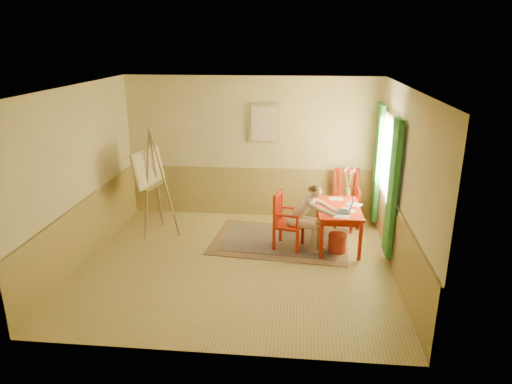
# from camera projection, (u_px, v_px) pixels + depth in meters

# --- Properties ---
(room) EXTENTS (5.04, 4.54, 2.84)m
(room) POSITION_uv_depth(u_px,v_px,m) (236.00, 181.00, 7.04)
(room) COLOR tan
(room) RESTS_ON ground
(wainscot) EXTENTS (5.00, 4.50, 1.00)m
(wainscot) POSITION_uv_depth(u_px,v_px,m) (243.00, 217.00, 8.07)
(wainscot) COLOR #9A854A
(wainscot) RESTS_ON room
(window) EXTENTS (0.12, 2.01, 2.20)m
(window) POSITION_uv_depth(u_px,v_px,m) (386.00, 169.00, 7.87)
(window) COLOR white
(window) RESTS_ON room
(wall_portrait) EXTENTS (0.60, 0.05, 0.76)m
(wall_portrait) POSITION_uv_depth(u_px,v_px,m) (264.00, 124.00, 8.94)
(wall_portrait) COLOR tan
(wall_portrait) RESTS_ON room
(rug) EXTENTS (2.54, 1.81, 0.02)m
(rug) POSITION_uv_depth(u_px,v_px,m) (280.00, 241.00, 8.30)
(rug) COLOR #8C7251
(rug) RESTS_ON room
(table) EXTENTS (0.75, 1.22, 0.72)m
(table) POSITION_uv_depth(u_px,v_px,m) (338.00, 212.00, 7.95)
(table) COLOR red
(table) RESTS_ON room
(chair_left) EXTENTS (0.55, 0.53, 0.99)m
(chair_left) POSITION_uv_depth(u_px,v_px,m) (286.00, 221.00, 7.91)
(chair_left) COLOR red
(chair_left) RESTS_ON room
(chair_back) EXTENTS (0.48, 0.50, 1.08)m
(chair_back) POSITION_uv_depth(u_px,v_px,m) (346.00, 198.00, 8.93)
(chair_back) COLOR red
(chair_back) RESTS_ON room
(figure) EXTENTS (0.91, 0.49, 1.19)m
(figure) POSITION_uv_depth(u_px,v_px,m) (306.00, 214.00, 7.77)
(figure) COLOR beige
(figure) RESTS_ON room
(laptop) EXTENTS (0.43, 0.27, 0.25)m
(laptop) POSITION_uv_depth(u_px,v_px,m) (342.00, 209.00, 7.66)
(laptop) COLOR #1E2338
(laptop) RESTS_ON table
(papers) EXTENTS (0.58, 1.06, 0.00)m
(papers) POSITION_uv_depth(u_px,v_px,m) (345.00, 207.00, 7.90)
(papers) COLOR white
(papers) RESTS_ON table
(vase) EXTENTS (0.24, 0.27, 0.55)m
(vase) POSITION_uv_depth(u_px,v_px,m) (348.00, 182.00, 8.42)
(vase) COLOR #3F724C
(vase) RESTS_ON table
(wastebasket) EXTENTS (0.35, 0.35, 0.33)m
(wastebasket) POSITION_uv_depth(u_px,v_px,m) (337.00, 243.00, 7.84)
(wastebasket) COLOR #B93F28
(wastebasket) RESTS_ON room
(easel) EXTENTS (0.74, 0.89, 1.99)m
(easel) POSITION_uv_depth(u_px,v_px,m) (150.00, 172.00, 8.33)
(easel) COLOR olive
(easel) RESTS_ON room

